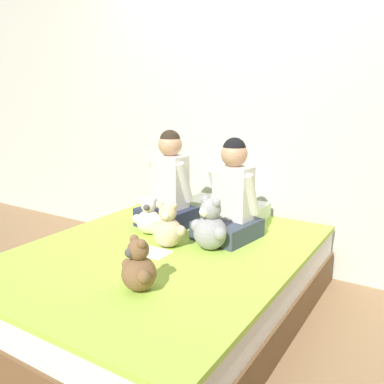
% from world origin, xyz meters
% --- Properties ---
extents(ground_plane, '(14.00, 14.00, 0.00)m').
position_xyz_m(ground_plane, '(0.00, 0.00, 0.00)').
color(ground_plane, '#93704C').
extents(wall_behind_bed, '(8.00, 0.06, 2.50)m').
position_xyz_m(wall_behind_bed, '(0.00, 1.04, 1.25)').
color(wall_behind_bed, beige).
rests_on(wall_behind_bed, ground_plane).
extents(bed, '(1.54, 1.93, 0.41)m').
position_xyz_m(bed, '(0.00, 0.00, 0.20)').
color(bed, brown).
rests_on(bed, ground_plane).
extents(child_on_left, '(0.37, 0.35, 0.66)m').
position_xyz_m(child_on_left, '(-0.24, 0.39, 0.68)').
color(child_on_left, '#282D47').
rests_on(child_on_left, bed).
extents(child_on_right, '(0.38, 0.41, 0.63)m').
position_xyz_m(child_on_right, '(0.24, 0.39, 0.66)').
color(child_on_right, '#384251').
rests_on(child_on_right, bed).
extents(teddy_bear_held_by_left_child, '(0.20, 0.16, 0.25)m').
position_xyz_m(teddy_bear_held_by_left_child, '(-0.24, 0.16, 0.52)').
color(teddy_bear_held_by_left_child, silver).
rests_on(teddy_bear_held_by_left_child, bed).
extents(teddy_bear_held_by_right_child, '(0.26, 0.20, 0.32)m').
position_xyz_m(teddy_bear_held_by_right_child, '(0.23, 0.14, 0.54)').
color(teddy_bear_held_by_right_child, '#939399').
rests_on(teddy_bear_held_by_right_child, bed).
extents(teddy_bear_between_children, '(0.22, 0.17, 0.28)m').
position_xyz_m(teddy_bear_between_children, '(-0.00, 0.04, 0.53)').
color(teddy_bear_between_children, '#D1B78E').
rests_on(teddy_bear_between_children, bed).
extents(teddy_bear_at_foot_of_bed, '(0.21, 0.16, 0.26)m').
position_xyz_m(teddy_bear_at_foot_of_bed, '(0.20, -0.49, 0.52)').
color(teddy_bear_at_foot_of_bed, brown).
rests_on(teddy_bear_at_foot_of_bed, bed).
extents(pillow_at_headboard, '(0.60, 0.29, 0.11)m').
position_xyz_m(pillow_at_headboard, '(0.00, 0.79, 0.47)').
color(pillow_at_headboard, silver).
rests_on(pillow_at_headboard, bed).
extents(sign_card, '(0.21, 0.15, 0.00)m').
position_xyz_m(sign_card, '(-0.02, -0.09, 0.41)').
color(sign_card, white).
rests_on(sign_card, bed).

